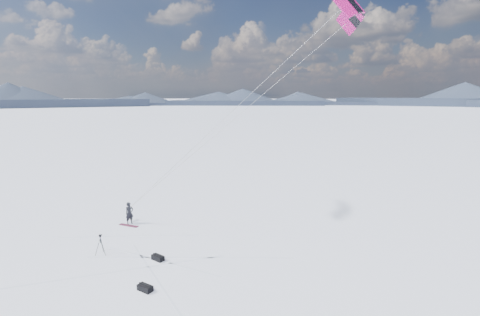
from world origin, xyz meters
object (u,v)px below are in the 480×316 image
at_px(snowboard, 129,225).
at_px(gear_bag_b, 145,288).
at_px(tripod, 101,242).
at_px(gear_bag_a, 158,258).
at_px(snowkiter, 130,224).

distance_m(snowboard, gear_bag_b, 9.04).
bearing_deg(snowboard, tripod, -70.62).
bearing_deg(gear_bag_b, tripod, 164.76).
xyz_separation_m(tripod, gear_bag_a, (3.47, 0.75, -0.64)).
bearing_deg(snowkiter, gear_bag_a, -101.72).
xyz_separation_m(snowkiter, gear_bag_a, (5.33, -3.76, 0.15)).
bearing_deg(gear_bag_b, snowkiter, 143.25).
relative_size(snowkiter, gear_bag_b, 2.03).
relative_size(snowboard, gear_bag_b, 1.92).
xyz_separation_m(snowboard, gear_bag_b, (6.55, -6.22, 0.13)).
distance_m(tripod, gear_bag_a, 3.61).
height_order(tripod, gear_bag_a, tripod).
bearing_deg(gear_bag_a, gear_bag_b, -51.42).
distance_m(snowkiter, gear_bag_a, 6.53).
height_order(snowkiter, snowboard, snowkiter).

